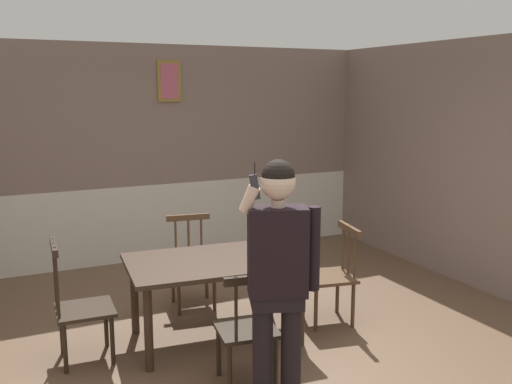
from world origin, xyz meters
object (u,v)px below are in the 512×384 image
dining_table (215,269)px  chair_opposite_corner (192,262)px  chair_by_doorway (248,329)px  person_figure (279,270)px  chair_near_window (80,306)px  chair_at_table_head (331,275)px

dining_table → chair_opposite_corner: 0.88m
dining_table → chair_by_doorway: (-0.08, -0.86, -0.19)m
person_figure → chair_near_window: bearing=-30.3°
chair_near_window → chair_at_table_head: chair_near_window is taller
dining_table → chair_by_doorway: 0.88m
chair_opposite_corner → dining_table: bearing=92.8°
dining_table → chair_by_doorway: bearing=-95.5°
dining_table → person_figure: size_ratio=0.91×
dining_table → chair_near_window: 1.16m
chair_by_doorway → chair_at_table_head: chair_at_table_head is taller
chair_near_window → person_figure: size_ratio=0.58×
chair_by_doorway → person_figure: size_ratio=0.52×
chair_at_table_head → chair_opposite_corner: 1.43m
chair_by_doorway → dining_table: bearing=93.1°
dining_table → chair_near_window: chair_near_window is taller
chair_by_doorway → chair_at_table_head: 1.43m
chair_by_doorway → chair_near_window: bearing=146.3°
chair_near_window → person_figure: (1.11, -1.35, 0.55)m
chair_by_doorway → person_figure: person_figure is taller
dining_table → person_figure: person_figure is taller
chair_opposite_corner → chair_near_window: bearing=39.8°
chair_at_table_head → chair_by_doorway: bearing=132.2°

